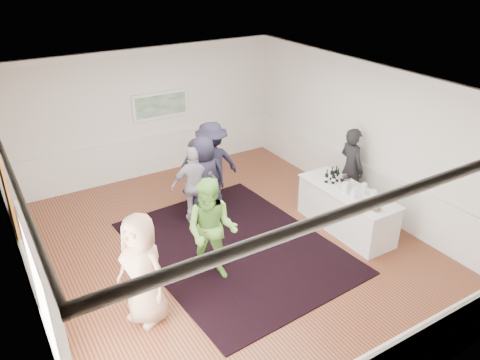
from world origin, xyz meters
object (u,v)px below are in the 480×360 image
serving_table (346,210)px  guest_navy (204,178)px  guest_lilac (195,185)px  guest_dark_b (195,176)px  guest_tan (142,269)px  ice_bucket (344,183)px  guest_dark_a (212,164)px  bartender (351,168)px  nut_bowl (375,208)px  guest_green (212,230)px

serving_table → guest_navy: guest_navy is taller
guest_lilac → guest_dark_b: (0.20, 0.39, 0.01)m
serving_table → guest_tan: bearing=-175.6°
guest_dark_b → ice_bucket: guest_dark_b is taller
ice_bucket → guest_dark_a: bearing=129.1°
guest_tan → guest_lilac: (1.98, 2.23, -0.09)m
serving_table → guest_navy: size_ratio=1.19×
bartender → nut_bowl: 1.78m
nut_bowl → guest_dark_b: bearing=124.7°
guest_dark_a → ice_bucket: guest_dark_a is taller
guest_dark_a → bartender: bearing=147.5°
guest_lilac → guest_navy: guest_navy is taller
guest_lilac → guest_navy: 0.26m
guest_dark_b → nut_bowl: size_ratio=7.11×
guest_navy → guest_dark_b: bearing=-71.1°
bartender → guest_dark_a: size_ratio=0.95×
guest_green → ice_bucket: guest_green is taller
bartender → guest_green: size_ratio=0.97×
serving_table → bartender: 1.14m
guest_dark_a → guest_dark_b: size_ratio=1.14×
serving_table → guest_dark_b: bearing=135.1°
ice_bucket → guest_navy: bearing=141.4°
ice_bucket → serving_table: bearing=-89.6°
guest_green → guest_navy: 2.06m
guest_dark_a → ice_bucket: (1.82, -2.24, 0.04)m
serving_table → bartender: (0.74, 0.72, 0.47)m
ice_bucket → guest_dark_b: bearing=136.9°
guest_green → serving_table: bearing=39.9°
guest_green → nut_bowl: bearing=24.0°
nut_bowl → ice_bucket: bearing=82.4°
guest_green → guest_dark_b: guest_green is taller
guest_tan → nut_bowl: (4.33, -0.49, 0.00)m
serving_table → nut_bowl: 0.97m
guest_dark_b → guest_dark_a: bearing=-164.0°
guest_lilac → guest_dark_b: bearing=-102.0°
guest_green → guest_dark_b: bearing=111.2°
bartender → ice_bucket: size_ratio=7.08×
serving_table → ice_bucket: (-0.00, 0.14, 0.56)m
guest_tan → guest_navy: (2.22, 2.27, -0.00)m
guest_dark_a → guest_navy: size_ratio=1.05×
serving_table → guest_navy: bearing=139.2°
guest_lilac → guest_dark_a: bearing=-127.9°
guest_lilac → ice_bucket: guest_lilac is taller
guest_lilac → nut_bowl: guest_lilac is taller
guest_tan → guest_dark_a: 3.79m
guest_lilac → ice_bucket: bearing=160.5°
bartender → guest_dark_a: 3.05m
bartender → guest_green: 3.88m
bartender → guest_navy: (-2.98, 1.21, 0.01)m
guest_dark_b → guest_navy: guest_navy is taller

